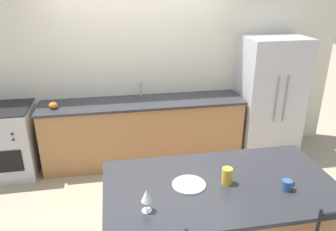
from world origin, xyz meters
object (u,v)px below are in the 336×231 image
object	(u,v)px
refrigerator	(269,97)
wine_glass	(146,196)
tumbler_cup	(227,176)
pumpkin_decoration	(53,105)
dinner_plate	(189,184)
oven_range	(5,142)
coffee_mug	(287,185)

from	to	relation	value
refrigerator	wine_glass	xyz separation A→B (m)	(-2.09, -2.30, 0.16)
tumbler_cup	pumpkin_decoration	size ratio (longest dim) A/B	1.26
refrigerator	dinner_plate	world-z (taller)	refrigerator
wine_glass	tumbler_cup	size ratio (longest dim) A/B	1.28
refrigerator	dinner_plate	xyz separation A→B (m)	(-1.71, -2.04, 0.05)
refrigerator	pumpkin_decoration	bearing A→B (deg)	-179.02
oven_range	dinner_plate	size ratio (longest dim) A/B	3.48
dinner_plate	pumpkin_decoration	world-z (taller)	pumpkin_decoration
refrigerator	pumpkin_decoration	size ratio (longest dim) A/B	15.71
dinner_plate	wine_glass	size ratio (longest dim) A/B	1.54
wine_glass	coffee_mug	bearing A→B (deg)	3.12
coffee_mug	dinner_plate	bearing A→B (deg)	165.30
dinner_plate	wine_glass	bearing A→B (deg)	-145.53
tumbler_cup	pumpkin_decoration	distance (m)	2.61
dinner_plate	pumpkin_decoration	size ratio (longest dim) A/B	2.46
oven_range	dinner_plate	xyz separation A→B (m)	(2.03, -2.04, 0.45)
refrigerator	oven_range	distance (m)	3.75
refrigerator	wine_glass	bearing A→B (deg)	-132.18
refrigerator	pumpkin_decoration	world-z (taller)	refrigerator
pumpkin_decoration	dinner_plate	bearing A→B (deg)	-56.05
coffee_mug	tumbler_cup	xyz separation A→B (m)	(-0.44, 0.17, 0.03)
coffee_mug	tumbler_cup	bearing A→B (deg)	158.80
pumpkin_decoration	wine_glass	bearing A→B (deg)	-66.87
oven_range	coffee_mug	distance (m)	3.60
dinner_plate	refrigerator	bearing A→B (deg)	50.10
tumbler_cup	pumpkin_decoration	xyz separation A→B (m)	(-1.65, 2.02, -0.02)
oven_range	coffee_mug	world-z (taller)	coffee_mug
oven_range	dinner_plate	bearing A→B (deg)	-45.18
wine_glass	coffee_mug	world-z (taller)	wine_glass
oven_range	pumpkin_decoration	distance (m)	0.84
pumpkin_decoration	refrigerator	bearing A→B (deg)	0.98
oven_range	pumpkin_decoration	xyz separation A→B (m)	(0.69, -0.05, 0.49)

